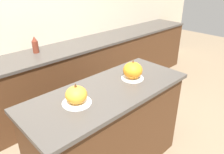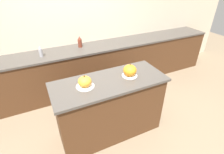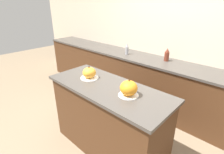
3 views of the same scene
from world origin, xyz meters
TOP-DOWN VIEW (x-y plane):
  - wall_back at (0.00, 1.62)m, footprint 8.00×0.06m
  - kitchen_island at (0.00, 0.00)m, footprint 1.54×0.63m
  - back_counter at (0.00, 1.29)m, footprint 6.00×0.60m
  - pumpkin_cake_left at (-0.33, 0.01)m, footprint 0.23×0.23m
  - pumpkin_cake_right at (0.30, -0.00)m, footprint 0.21×0.21m
  - bottle_tall at (0.02, 1.38)m, footprint 0.08×0.08m

SIDE VIEW (x-z plane):
  - back_counter at x=0.00m, z-range 0.00..0.91m
  - kitchen_island at x=0.00m, z-range 0.00..0.93m
  - pumpkin_cake_left at x=-0.33m, z-range 0.91..1.08m
  - pumpkin_cake_right at x=0.30m, z-range 0.91..1.11m
  - bottle_tall at x=0.02m, z-range 0.90..1.12m
  - wall_back at x=0.00m, z-range 0.00..2.50m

